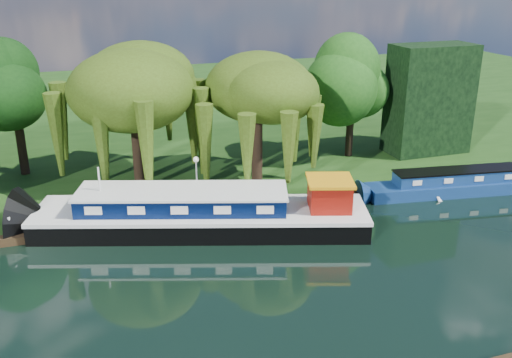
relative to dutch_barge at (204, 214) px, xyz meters
name	(u,v)px	position (x,y,z in m)	size (l,w,h in m)	color
ground	(240,291)	(-0.02, -6.73, -0.95)	(120.00, 120.00, 0.00)	black
far_bank	(138,113)	(-0.02, 27.27, -0.72)	(120.00, 52.00, 0.45)	#16350E
dutch_barge	(204,214)	(0.00, 0.00, 0.00)	(18.49, 9.41, 3.82)	black
narrowboat	(457,184)	(16.60, 0.14, -0.33)	(11.98, 3.64, 1.72)	navy
white_cruiser	(430,197)	(14.62, 0.09, -0.95)	(1.91, 2.22, 1.17)	silver
willow_left	(133,89)	(-2.48, 7.77, 5.59)	(6.99, 6.99, 8.38)	black
willow_right	(257,101)	(4.66, 4.75, 4.93)	(6.11, 6.11, 7.44)	black
tree_far_mid	(13,88)	(-9.70, 11.51, 5.35)	(5.18, 5.18, 8.47)	black
tree_far_right	(352,85)	(12.96, 8.08, 4.79)	(4.69, 4.69, 7.68)	black
conifer_hedge	(429,99)	(18.98, 7.27, 3.50)	(6.00, 3.00, 8.00)	black
lamppost	(196,166)	(0.48, 3.77, 1.47)	(0.36, 0.36, 2.56)	silver
mooring_posts	(188,203)	(-0.52, 1.67, 0.00)	(19.16, 0.16, 1.00)	silver
reeds_near	(481,351)	(6.85, -14.30, -0.40)	(33.70, 1.50, 1.10)	#174813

